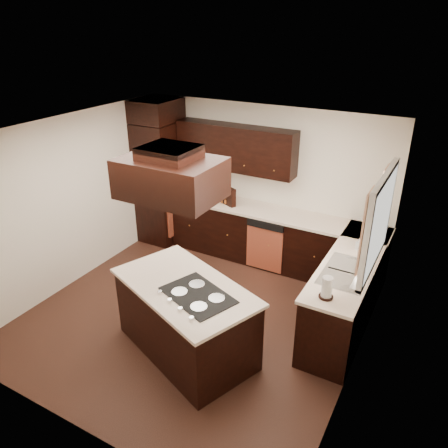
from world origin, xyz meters
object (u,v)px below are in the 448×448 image
Objects in this scene: island at (186,320)px; spice_rack at (227,195)px; oven_column at (161,183)px; range_hood at (171,178)px.

spice_rack is at bearing 128.75° from island.
range_hood is at bearing -50.26° from oven_column.
range_hood reaches higher than spice_rack.
oven_column is 1.26× the size of island.
oven_column reaches higher than island.
range_hood reaches higher than island.
oven_column is 3.13m from range_hood.
island is at bearing -48.42° from spice_rack.
range_hood is 2.92× the size of spice_rack.
range_hood is (1.88, -2.25, 1.10)m from oven_column.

